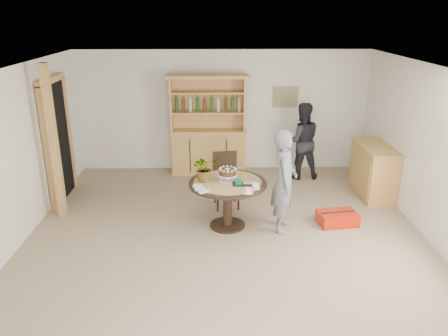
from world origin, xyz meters
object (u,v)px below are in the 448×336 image
(dining_chair, at_px, (226,176))
(adult_person, at_px, (301,141))
(hutch, at_px, (208,141))
(dining_table, at_px, (228,191))
(teen_boy, at_px, (284,181))
(red_suitcase, at_px, (337,218))
(sideboard, at_px, (373,170))

(dining_chair, distance_m, adult_person, 2.03)
(dining_chair, bearing_deg, hutch, 93.14)
(dining_table, xyz_separation_m, adult_person, (1.53, 2.13, 0.17))
(hutch, relative_size, dining_table, 1.70)
(teen_boy, bearing_deg, red_suitcase, -72.01)
(dining_table, relative_size, adult_person, 0.78)
(hutch, relative_size, sideboard, 1.62)
(sideboard, relative_size, adult_person, 0.81)
(hutch, distance_m, sideboard, 3.29)
(hutch, relative_size, red_suitcase, 3.12)
(hutch, bearing_deg, teen_boy, -65.35)
(teen_boy, height_order, red_suitcase, teen_boy)
(hutch, xyz_separation_m, teen_boy, (1.18, -2.58, 0.11))
(sideboard, bearing_deg, adult_person, 142.89)
(sideboard, xyz_separation_m, dining_chair, (-2.72, -0.41, 0.06))
(dining_chair, xyz_separation_m, adult_person, (1.54, 1.30, 0.24))
(dining_chair, bearing_deg, red_suitcase, -31.93)
(hutch, distance_m, dining_table, 2.50)
(hutch, height_order, teen_boy, hutch)
(dining_chair, xyz_separation_m, red_suitcase, (1.77, -0.79, -0.43))
(hutch, height_order, adult_person, hutch)
(adult_person, relative_size, red_suitcase, 2.37)
(dining_table, height_order, dining_chair, dining_chair)
(adult_person, distance_m, red_suitcase, 2.20)
(hutch, distance_m, dining_chair, 1.69)
(dining_chair, height_order, red_suitcase, dining_chair)
(sideboard, height_order, adult_person, adult_person)
(hutch, distance_m, red_suitcase, 3.27)
(red_suitcase, bearing_deg, teen_boy, -179.82)
(sideboard, relative_size, red_suitcase, 1.93)
(adult_person, bearing_deg, red_suitcase, 92.95)
(dining_table, xyz_separation_m, dining_chair, (-0.01, 0.83, -0.07))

